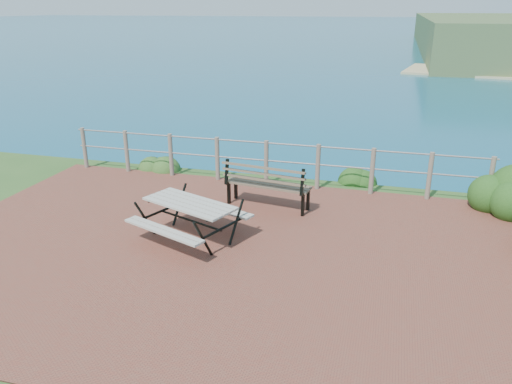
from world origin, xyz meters
TOP-DOWN VIEW (x-y plane):
  - ground at (0.00, 0.00)m, footprint 10.00×7.00m
  - ocean at (0.00, 200.00)m, footprint 1200.00×1200.00m
  - safety_railing at (0.00, 3.35)m, footprint 9.40×0.10m
  - picnic_table at (-0.54, 0.26)m, footprint 1.73×1.32m
  - park_bench at (0.37, 2.05)m, footprint 1.74×0.67m
  - shrub_right_edge at (4.77, 3.14)m, footprint 1.11×1.11m
  - shrub_lip_west at (-2.83, 3.80)m, footprint 0.74×0.74m
  - shrub_lip_east at (1.91, 4.06)m, footprint 0.80×0.80m

SIDE VIEW (x-z plane):
  - ground at x=0.00m, z-range -0.06..0.06m
  - ocean at x=0.00m, z-range 0.00..0.00m
  - shrub_right_edge at x=4.77m, z-range -0.79..0.79m
  - shrub_lip_west at x=-2.83m, z-range -0.24..0.24m
  - shrub_lip_east at x=1.91m, z-range -0.27..0.27m
  - picnic_table at x=-0.54m, z-range 0.10..0.77m
  - safety_railing at x=0.00m, z-range 0.07..1.07m
  - park_bench at x=0.37m, z-range 0.15..1.11m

